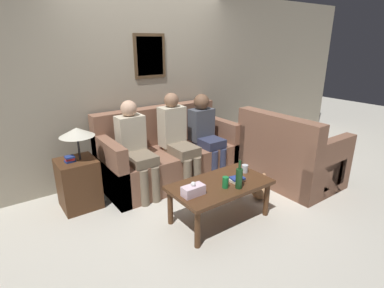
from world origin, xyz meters
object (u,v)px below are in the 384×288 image
(teddy_bear, at_px, (260,188))
(person_left, at_px, (136,145))
(couch_side, at_px, (288,159))
(wine_bottle, at_px, (239,178))
(couch_main, at_px, (168,155))
(person_right, at_px, (206,131))
(coffee_table, at_px, (220,188))
(drinking_glass, at_px, (245,169))
(person_middle, at_px, (177,136))

(teddy_bear, bearing_deg, person_left, 138.48)
(couch_side, distance_m, wine_bottle, 1.39)
(couch_main, xyz_separation_m, person_right, (0.52, -0.20, 0.32))
(wine_bottle, bearing_deg, coffee_table, 113.55)
(couch_main, bearing_deg, person_right, -21.37)
(couch_main, height_order, drinking_glass, couch_main)
(couch_main, relative_size, teddy_bear, 5.67)
(couch_main, distance_m, person_right, 0.64)
(couch_main, distance_m, teddy_bear, 1.37)
(drinking_glass, relative_size, teddy_bear, 0.27)
(drinking_glass, xyz_separation_m, person_left, (-0.88, 1.05, 0.17))
(person_left, relative_size, person_right, 1.02)
(wine_bottle, relative_size, drinking_glass, 3.36)
(couch_main, xyz_separation_m, drinking_glass, (0.31, -1.21, 0.15))
(person_left, height_order, teddy_bear, person_left)
(coffee_table, distance_m, drinking_glass, 0.44)
(wine_bottle, relative_size, person_middle, 0.25)
(couch_side, distance_m, coffee_table, 1.42)
(person_left, xyz_separation_m, teddy_bear, (1.18, -1.05, -0.52))
(person_right, bearing_deg, wine_bottle, -113.44)
(drinking_glass, xyz_separation_m, person_middle, (-0.28, 1.01, 0.19))
(wine_bottle, xyz_separation_m, person_middle, (0.06, 1.26, 0.11))
(couch_side, xyz_separation_m, teddy_bear, (-0.69, -0.12, -0.20))
(person_left, bearing_deg, teddy_bear, -41.52)
(couch_side, height_order, person_left, person_left)
(person_left, distance_m, teddy_bear, 1.66)
(person_left, xyz_separation_m, person_right, (1.09, -0.04, 0.01))
(coffee_table, bearing_deg, drinking_glass, 6.94)
(couch_main, xyz_separation_m, wine_bottle, (-0.02, -1.45, 0.22))
(person_left, distance_m, person_right, 1.09)
(couch_main, relative_size, couch_side, 1.52)
(wine_bottle, bearing_deg, couch_side, 15.50)
(wine_bottle, bearing_deg, couch_main, 89.07)
(person_middle, relative_size, person_right, 1.05)
(coffee_table, relative_size, person_right, 0.92)
(couch_side, height_order, drinking_glass, couch_side)
(couch_main, distance_m, drinking_glass, 1.26)
(person_right, bearing_deg, coffee_table, -120.70)
(drinking_glass, distance_m, person_left, 1.38)
(coffee_table, xyz_separation_m, person_right, (0.63, 1.06, 0.28))
(couch_side, distance_m, teddy_bear, 0.72)
(couch_side, xyz_separation_m, coffee_table, (-1.41, -0.17, 0.04))
(coffee_table, distance_m, person_middle, 1.11)
(couch_main, xyz_separation_m, teddy_bear, (0.61, -1.21, -0.20))
(wine_bottle, distance_m, teddy_bear, 0.80)
(couch_main, xyz_separation_m, coffee_table, (-0.11, -1.26, 0.04))
(coffee_table, xyz_separation_m, wine_bottle, (0.08, -0.19, 0.18))
(person_left, relative_size, teddy_bear, 3.59)
(person_middle, xyz_separation_m, teddy_bear, (0.58, -1.01, -0.53))
(drinking_glass, bearing_deg, wine_bottle, -143.79)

